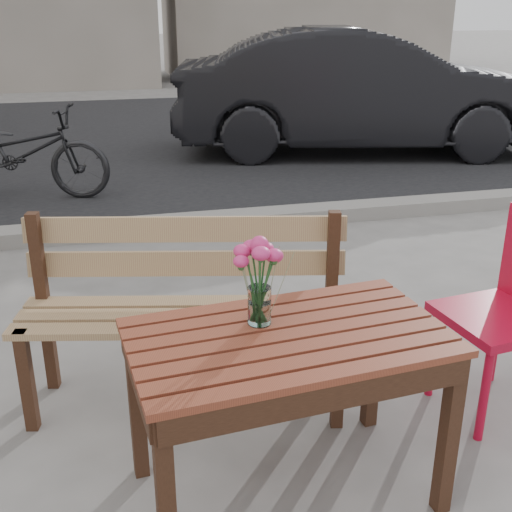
{
  "coord_description": "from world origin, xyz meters",
  "views": [
    {
      "loc": [
        -0.46,
        -1.97,
        1.74
      ],
      "look_at": [
        0.04,
        0.05,
        0.92
      ],
      "focal_mm": 45.0,
      "sensor_mm": 36.0,
      "label": 1
    }
  ],
  "objects": [
    {
      "name": "street",
      "position": [
        0.0,
        5.06,
        0.03
      ],
      "size": [
        30.0,
        8.12,
        0.12
      ],
      "color": "black",
      "rests_on": "ground"
    },
    {
      "name": "parked_car",
      "position": [
        2.71,
        5.51,
        0.74
      ],
      "size": [
        4.74,
        2.53,
        1.48
      ],
      "primitive_type": "imported",
      "rotation": [
        0.0,
        0.0,
        1.35
      ],
      "color": "black",
      "rests_on": "ground"
    },
    {
      "name": "bicycle",
      "position": [
        -1.17,
        4.34,
        0.43
      ],
      "size": [
        1.74,
        0.97,
        0.87
      ],
      "primitive_type": "imported",
      "rotation": [
        0.0,
        0.0,
        1.32
      ],
      "color": "black",
      "rests_on": "ground"
    },
    {
      "name": "main_vase",
      "position": [
        0.04,
        0.0,
        0.88
      ],
      "size": [
        0.18,
        0.18,
        0.33
      ],
      "color": "white",
      "rests_on": "main_table"
    },
    {
      "name": "ground",
      "position": [
        0.0,
        0.0,
        0.0
      ],
      "size": [
        80.0,
        80.0,
        0.0
      ],
      "primitive_type": "plane",
      "color": "#605D5B",
      "rests_on": "ground"
    },
    {
      "name": "main_bench",
      "position": [
        -0.14,
        0.64,
        0.55
      ],
      "size": [
        1.52,
        0.75,
        0.91
      ],
      "rotation": [
        0.0,
        0.0,
        -0.23
      ],
      "color": "#976D4E",
      "rests_on": "ground"
    },
    {
      "name": "main_table",
      "position": [
        0.12,
        -0.1,
        0.57
      ],
      "size": [
        1.15,
        0.74,
        0.68
      ],
      "rotation": [
        0.0,
        0.0,
        0.09
      ],
      "color": "maroon",
      "rests_on": "ground"
    }
  ]
}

